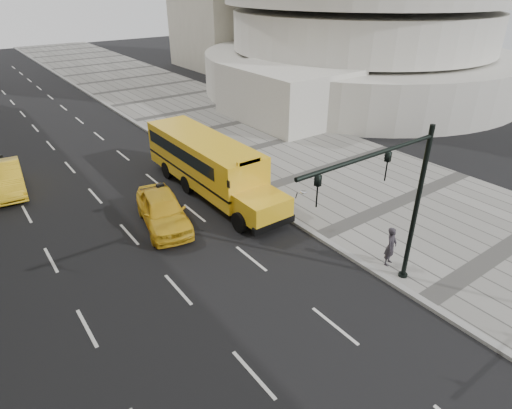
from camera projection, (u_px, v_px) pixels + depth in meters
ground at (149, 228)px, 20.69m from camera, size 140.00×140.00×0.00m
sidewalk_museum at (327, 169)px, 26.92m from camera, size 12.00×140.00×0.15m
curb_museum at (250, 194)px, 23.79m from camera, size 0.30×140.00×0.15m
school_bus at (206, 160)px, 23.66m from camera, size 2.96×11.56×3.19m
taxi_near at (163, 210)px, 20.54m from camera, size 2.93×5.19×1.66m
taxi_far at (5, 178)px, 23.84m from camera, size 2.20×5.11×1.64m
pedestrian at (391, 246)px, 17.47m from camera, size 0.72×0.57×1.71m
traffic_signal at (395, 198)px, 14.55m from camera, size 6.18×0.36×6.40m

